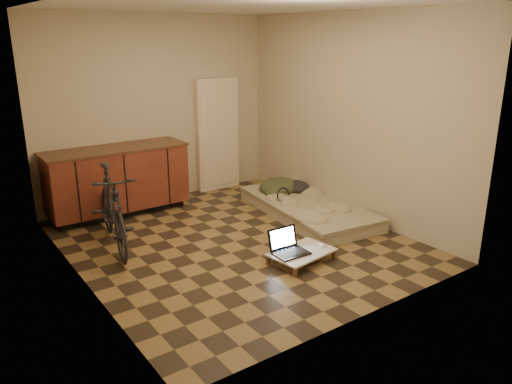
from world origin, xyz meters
TOP-DOWN VIEW (x-y plane):
  - room_shell at (0.00, 0.00)m, footprint 3.50×4.00m
  - cabinets at (-0.75, 1.70)m, footprint 1.84×0.62m
  - appliance_panel at (0.95, 1.94)m, footprint 0.70×0.10m
  - bicycle at (-1.20, 0.65)m, footprint 0.75×1.63m
  - futon at (1.30, 0.21)m, footprint 1.25×2.19m
  - clothing_pile at (1.35, 0.80)m, footprint 0.70×0.60m
  - headphones at (1.03, 0.41)m, footprint 0.30×0.28m
  - lap_desk at (0.29, -0.86)m, footprint 0.74×0.53m
  - laptop at (0.15, -0.79)m, footprint 0.37×0.33m
  - mouse at (0.55, -0.88)m, footprint 0.08×0.12m

SIDE VIEW (x-z plane):
  - futon at x=1.30m, z-range 0.00..0.18m
  - lap_desk at x=0.29m, z-range 0.04..0.16m
  - mouse at x=0.55m, z-range 0.11..0.15m
  - laptop at x=0.15m, z-range 0.04..0.29m
  - headphones at x=1.03m, z-range 0.18..0.35m
  - clothing_pile at x=1.35m, z-range 0.18..0.43m
  - cabinets at x=-0.75m, z-range 0.01..0.92m
  - bicycle at x=-1.20m, z-range 0.00..1.02m
  - appliance_panel at x=0.95m, z-range 0.00..1.70m
  - room_shell at x=0.00m, z-range 0.00..2.60m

